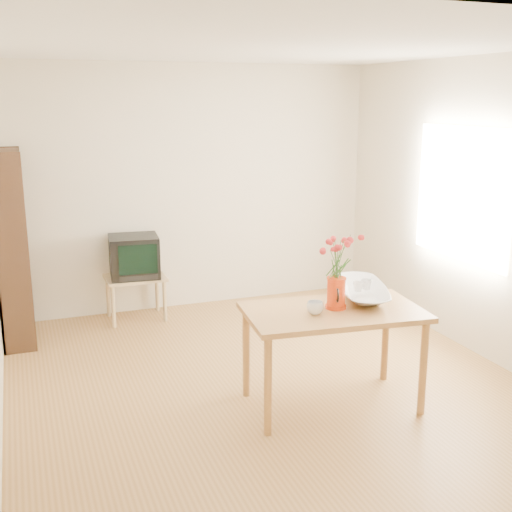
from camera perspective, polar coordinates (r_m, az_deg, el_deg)
name	(u,v)px	position (r m, az deg, el deg)	size (l,w,h in m)	color
room	(273,226)	(4.85, 1.56, 2.70)	(4.50, 4.50, 4.50)	brown
table	(333,321)	(4.73, 6.88, -5.80)	(1.35, 0.86, 0.75)	olive
tv_stand	(135,283)	(6.72, -10.68, -2.38)	(0.60, 0.45, 0.46)	tan
bookshelf	(13,254)	(6.31, -20.80, 0.13)	(0.28, 0.70, 1.80)	black
pitcher	(336,294)	(4.70, 7.12, -3.38)	(0.15, 0.22, 0.24)	red
flowers	(337,253)	(4.62, 7.24, 0.24)	(0.27, 0.27, 0.38)	red
mug	(315,308)	(4.57, 5.27, -4.61)	(0.12, 0.12, 0.09)	white
bowl	(363,265)	(4.96, 9.53, -0.81)	(0.53, 0.53, 0.50)	white
teacup_a	(359,272)	(4.95, 9.11, -1.40)	(0.07, 0.07, 0.06)	white
teacup_b	(367,270)	(5.01, 9.84, -1.24)	(0.07, 0.07, 0.07)	white
television	(134,256)	(6.66, -10.81, 0.04)	(0.53, 0.50, 0.42)	black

